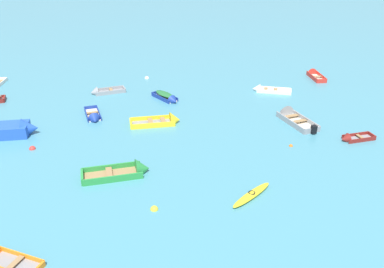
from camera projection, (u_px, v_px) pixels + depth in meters
rowboat_red_far_right at (313, 74)px, 45.85m from camera, size 1.48×3.63×1.04m
rowboat_white_midfield_right at (263, 90)px, 41.41m from camera, size 3.99×1.92×1.08m
rowboat_deep_blue_near_left at (94, 118)px, 35.11m from camera, size 2.14×3.52×1.05m
rowboat_yellow_midfield_left at (166, 121)px, 34.37m from camera, size 4.35×2.18×1.39m
rowboat_grey_far_left at (101, 92)px, 40.78m from camera, size 3.57×2.29×1.10m
rowboat_maroon_foreground_center at (350, 139)px, 31.53m from camera, size 2.88×1.64×0.89m
rowboat_green_near_camera at (130, 171)px, 27.09m from camera, size 4.64×2.56×1.44m
rowboat_deep_blue_outer_right at (167, 97)px, 39.14m from camera, size 2.88×3.21×0.99m
kayak_yellow_back_row_left at (251, 195)px, 24.72m from camera, size 2.86×2.99×0.34m
rowboat_grey_back_row_center at (289, 116)px, 35.28m from camera, size 3.12×4.82×1.45m
mooring_buoy_outer_edge at (291, 146)px, 30.75m from camera, size 0.28×0.28×0.28m
mooring_buoy_far_field at (32, 149)px, 30.32m from camera, size 0.47×0.47×0.47m
mooring_buoy_trailing at (154, 209)px, 23.66m from camera, size 0.46×0.46×0.46m
mooring_buoy_midfield at (147, 78)px, 45.22m from camera, size 0.47×0.47×0.47m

